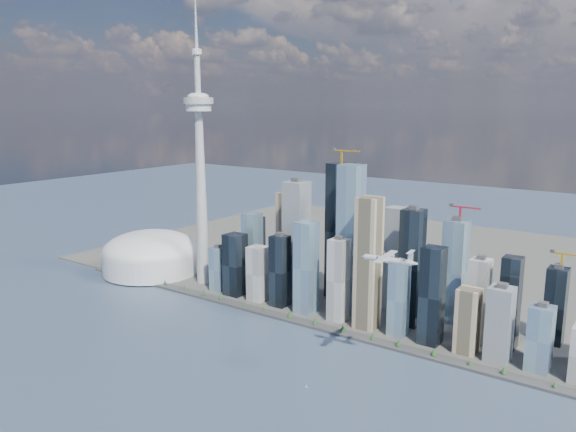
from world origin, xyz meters
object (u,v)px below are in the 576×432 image
Objects in this scene: airplane at (389,259)px; sailboat_west at (307,386)px; dome_stadium at (151,254)px; needle_tower at (200,165)px.

airplane is 189.37m from sailboat_west.
dome_stadium is 24.22× the size of sailboat_west.
needle_tower is 66.66× the size of sailboat_west.
dome_stadium is 2.80× the size of airplane.
sailboat_west is at bearing -22.40° from dome_stadium.
needle_tower reaches higher than dome_stadium.
sailboat_west is at bearing -30.21° from needle_tower.
sailboat_west is (-75.87, -63.00, -161.67)m from airplane.
dome_stadium reaches higher than sailboat_west.
sailboat_west is at bearing -146.30° from airplane.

